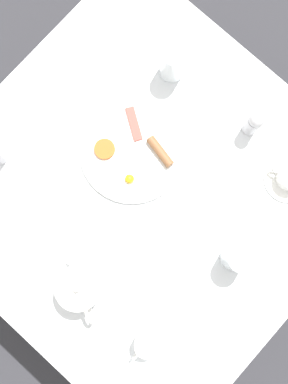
{
  "coord_description": "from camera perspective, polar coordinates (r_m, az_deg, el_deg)",
  "views": [
    {
      "loc": [
        0.11,
        0.1,
        2.02
      ],
      "look_at": [
        0.0,
        0.0,
        0.77
      ],
      "focal_mm": 42.0,
      "sensor_mm": 36.0,
      "label": 1
    }
  ],
  "objects": [
    {
      "name": "ground_plane",
      "position": [
        2.03,
        -0.0,
        -2.49
      ],
      "size": [
        8.0,
        8.0,
        0.0
      ],
      "primitive_type": "plane",
      "color": "#333338"
    },
    {
      "name": "knife_by_plate",
      "position": [
        1.41,
        -2.26,
        19.47
      ],
      "size": [
        0.15,
        0.19,
        0.0
      ],
      "rotation": [
        0.0,
        0.0,
        5.61
      ],
      "color": "silver",
      "rests_on": "table"
    },
    {
      "name": "water_glass_short",
      "position": [
        1.31,
        3.69,
        16.1
      ],
      "size": [
        0.07,
        0.07,
        0.13
      ],
      "color": "white",
      "rests_on": "table"
    },
    {
      "name": "table",
      "position": [
        1.35,
        -0.0,
        -0.43
      ],
      "size": [
        1.04,
        1.06,
        0.75
      ],
      "color": "silver",
      "rests_on": "ground_plane"
    },
    {
      "name": "creamer_jug",
      "position": [
        1.27,
        0.27,
        -18.72
      ],
      "size": [
        0.09,
        0.07,
        0.07
      ],
      "color": "white",
      "rests_on": "table"
    },
    {
      "name": "breakfast_plate",
      "position": [
        1.29,
        -1.41,
        5.12
      ],
      "size": [
        0.3,
        0.3,
        0.04
      ],
      "color": "white",
      "rests_on": "table"
    },
    {
      "name": "fork_spare",
      "position": [
        1.31,
        -13.18,
        0.15
      ],
      "size": [
        0.08,
        0.17,
        0.0
      ],
      "rotation": [
        0.0,
        0.0,
        0.37
      ],
      "color": "silver",
      "rests_on": "table"
    },
    {
      "name": "wine_glass_spare",
      "position": [
        1.24,
        11.75,
        -8.23
      ],
      "size": [
        0.07,
        0.07,
        0.12
      ],
      "color": "white",
      "rests_on": "table"
    },
    {
      "name": "pepper_grinder",
      "position": [
        1.29,
        13.77,
        8.46
      ],
      "size": [
        0.04,
        0.04,
        0.12
      ],
      "color": "#BCBCC1",
      "rests_on": "table"
    },
    {
      "name": "fork_by_plate",
      "position": [
        1.28,
        4.68,
        -11.03
      ],
      "size": [
        0.12,
        0.14,
        0.0
      ],
      "rotation": [
        0.0,
        0.0,
        3.81
      ],
      "color": "silver",
      "rests_on": "table"
    },
    {
      "name": "teapot_near",
      "position": [
        1.24,
        -8.14,
        -11.9
      ],
      "size": [
        0.12,
        0.19,
        0.12
      ],
      "rotation": [
        0.0,
        0.0,
        4.22
      ],
      "color": "white",
      "rests_on": "table"
    },
    {
      "name": "spoon_for_tea",
      "position": [
        1.31,
        9.98,
        3.03
      ],
      "size": [
        0.12,
        0.13,
        0.0
      ],
      "rotation": [
        0.0,
        0.0,
        2.4
      ],
      "color": "silver",
      "rests_on": "table"
    }
  ]
}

